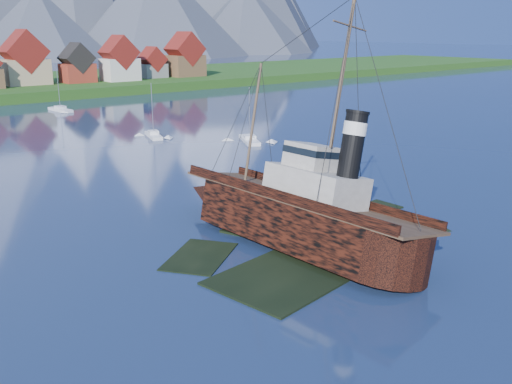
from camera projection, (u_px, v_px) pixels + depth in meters
ground at (315, 252)px, 53.88m from camera, size 1400.00×1400.00×0.00m
shoal at (311, 245)px, 56.66m from camera, size 31.71×21.24×1.14m
tugboat_wreck at (284, 211)px, 55.83m from camera, size 7.27×31.34×24.83m
sailboat_d at (154, 136)px, 110.88m from camera, size 4.41×8.20×10.89m
sailboat_e at (60, 110)px, 146.00m from camera, size 3.05×9.71×11.09m
sailboat_f at (249, 140)px, 106.47m from camera, size 6.48×9.45×10.48m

